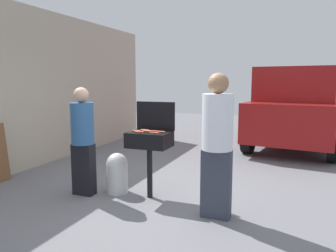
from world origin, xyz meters
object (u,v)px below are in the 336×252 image
object	(u,v)px
hot_dog_1	(145,130)
hot_dog_2	(153,131)
hot_dog_0	(161,132)
hot_dog_4	(154,133)
hot_dog_7	(137,131)
parked_minivan	(300,107)
hot_dog_3	(147,131)
person_left	(83,137)
person_right	(217,141)
hot_dog_6	(139,132)
propane_tank	(117,172)
hot_dog_5	(145,131)
bbq_grill	(149,142)

from	to	relation	value
hot_dog_1	hot_dog_2	size ratio (longest dim) A/B	1.00
hot_dog_0	hot_dog_2	size ratio (longest dim) A/B	1.00
hot_dog_4	hot_dog_7	size ratio (longest dim) A/B	1.00
hot_dog_2	parked_minivan	distance (m)	5.27
hot_dog_2	parked_minivan	size ratio (longest dim) A/B	0.03
hot_dog_1	hot_dog_3	distance (m)	0.12
hot_dog_1	person_left	size ratio (longest dim) A/B	0.08
hot_dog_4	parked_minivan	distance (m)	5.37
hot_dog_0	hot_dog_4	size ratio (longest dim) A/B	1.00
hot_dog_4	person_right	bearing A→B (deg)	-11.91
hot_dog_1	hot_dog_3	xyz separation A→B (m)	(0.07, -0.09, 0.00)
hot_dog_1	hot_dog_6	bearing A→B (deg)	-89.69
propane_tank	parked_minivan	world-z (taller)	parked_minivan
hot_dog_6	person_right	distance (m)	1.18
hot_dog_1	hot_dog_2	bearing A→B (deg)	-19.47
person_left	person_right	xyz separation A→B (m)	(2.04, -0.09, 0.10)
hot_dog_1	hot_dog_2	xyz separation A→B (m)	(0.14, -0.05, 0.00)
hot_dog_4	hot_dog_2	bearing A→B (deg)	121.26
hot_dog_2	propane_tank	world-z (taller)	hot_dog_2
hot_dog_0	person_left	size ratio (longest dim) A/B	0.08
hot_dog_5	person_left	world-z (taller)	person_left
person_left	parked_minivan	size ratio (longest dim) A/B	0.35
hot_dog_6	person_right	size ratio (longest dim) A/B	0.07
hot_dog_6	hot_dog_7	size ratio (longest dim) A/B	1.00
person_left	hot_dog_6	bearing A→B (deg)	-1.42
hot_dog_6	hot_dog_7	xyz separation A→B (m)	(-0.08, 0.07, 0.00)
bbq_grill	hot_dog_1	size ratio (longest dim) A/B	7.49
bbq_grill	person_left	world-z (taller)	person_left
hot_dog_0	parked_minivan	xyz separation A→B (m)	(1.83, 4.91, 0.04)
hot_dog_4	parked_minivan	world-z (taller)	parked_minivan
hot_dog_1	hot_dog_6	distance (m)	0.20
bbq_grill	hot_dog_7	distance (m)	0.24
hot_dog_4	parked_minivan	xyz separation A→B (m)	(1.88, 5.03, 0.04)
hot_dog_2	hot_dog_3	size ratio (longest dim) A/B	1.00
hot_dog_1	parked_minivan	size ratio (longest dim) A/B	0.03
hot_dog_3	propane_tank	size ratio (longest dim) A/B	0.21
propane_tank	person_right	size ratio (longest dim) A/B	0.34
bbq_grill	hot_dog_2	distance (m)	0.17
bbq_grill	hot_dog_5	xyz separation A→B (m)	(-0.08, 0.01, 0.16)
hot_dog_3	hot_dog_7	world-z (taller)	same
person_left	bbq_grill	bearing A→B (deg)	5.68
hot_dog_7	propane_tank	size ratio (longest dim) A/B	0.21
hot_dog_2	propane_tank	bearing A→B (deg)	-179.49
hot_dog_4	parked_minivan	bearing A→B (deg)	69.54
bbq_grill	person_right	xyz separation A→B (m)	(1.06, -0.33, 0.15)
hot_dog_4	propane_tank	xyz separation A→B (m)	(-0.68, 0.14, -0.67)
propane_tank	hot_dog_0	bearing A→B (deg)	-0.84
hot_dog_0	hot_dog_2	distance (m)	0.13
bbq_grill	hot_dog_6	bearing A→B (deg)	-124.66
person_left	hot_dog_4	bearing A→B (deg)	-2.71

